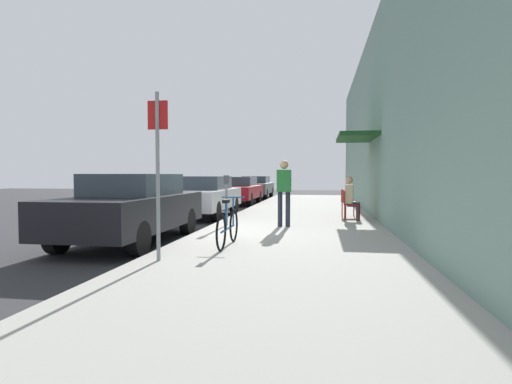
{
  "coord_description": "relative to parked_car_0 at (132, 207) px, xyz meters",
  "views": [
    {
      "loc": [
        2.88,
        -9.3,
        1.45
      ],
      "look_at": [
        0.57,
        5.39,
        0.83
      ],
      "focal_mm": 28.83,
      "sensor_mm": 36.0,
      "label": 1
    }
  ],
  "objects": [
    {
      "name": "parked_car_3",
      "position": [
        0.0,
        17.08,
        -0.04
      ],
      "size": [
        1.8,
        4.4,
        1.36
      ],
      "color": "#47514C",
      "rests_on": "ground_plane"
    },
    {
      "name": "sidewalk_slab",
      "position": [
        3.35,
        3.07,
        -0.7
      ],
      "size": [
        4.5,
        32.0,
        0.12
      ],
      "primitive_type": "cube",
      "color": "#9E9B93",
      "rests_on": "ground_plane"
    },
    {
      "name": "pedestrian_standing",
      "position": [
        3.06,
        2.24,
        0.36
      ],
      "size": [
        0.36,
        0.22,
        1.7
      ],
      "color": "#232838",
      "rests_on": "sidewalk_slab"
    },
    {
      "name": "building_facade",
      "position": [
        5.75,
        3.08,
        2.39
      ],
      "size": [
        1.4,
        32.0,
        6.3
      ],
      "color": "gray",
      "rests_on": "ground_plane"
    },
    {
      "name": "bicycle_0",
      "position": [
        2.28,
        -0.79,
        -0.28
      ],
      "size": [
        0.46,
        1.71,
        0.9
      ],
      "color": "black",
      "rests_on": "sidewalk_slab"
    },
    {
      "name": "parking_meter",
      "position": [
        1.55,
        2.24,
        0.13
      ],
      "size": [
        0.12,
        0.1,
        1.32
      ],
      "color": "slate",
      "rests_on": "sidewalk_slab"
    },
    {
      "name": "parked_car_1",
      "position": [
        0.0,
        5.43,
        -0.03
      ],
      "size": [
        1.8,
        4.4,
        1.4
      ],
      "color": "#B7B7BC",
      "rests_on": "ground_plane"
    },
    {
      "name": "cafe_chair_1",
      "position": [
        4.82,
        5.02,
        -0.14
      ],
      "size": [
        0.51,
        0.51,
        0.87
      ],
      "color": "maroon",
      "rests_on": "sidewalk_slab"
    },
    {
      "name": "cafe_chair_0",
      "position": [
        4.82,
        4.07,
        -0.14
      ],
      "size": [
        0.49,
        0.49,
        0.87
      ],
      "color": "maroon",
      "rests_on": "sidewalk_slab"
    },
    {
      "name": "parked_car_0",
      "position": [
        0.0,
        0.0,
        0.0
      ],
      "size": [
        1.8,
        4.4,
        1.47
      ],
      "color": "black",
      "rests_on": "ground_plane"
    },
    {
      "name": "seated_patron_0",
      "position": [
        4.87,
        4.07,
        0.05
      ],
      "size": [
        0.46,
        0.4,
        1.29
      ],
      "color": "#232838",
      "rests_on": "sidewalk_slab"
    },
    {
      "name": "parked_car_2",
      "position": [
        -0.0,
        11.58,
        -0.05
      ],
      "size": [
        1.8,
        4.4,
        1.35
      ],
      "color": "maroon",
      "rests_on": "ground_plane"
    },
    {
      "name": "street_sign",
      "position": [
        1.5,
        -2.2,
        0.88
      ],
      "size": [
        0.32,
        0.06,
        2.6
      ],
      "color": "gray",
      "rests_on": "sidewalk_slab"
    },
    {
      "name": "ground_plane",
      "position": [
        1.1,
        1.07,
        -0.76
      ],
      "size": [
        60.0,
        60.0,
        0.0
      ],
      "primitive_type": "plane",
      "color": "#2D2D30"
    }
  ]
}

